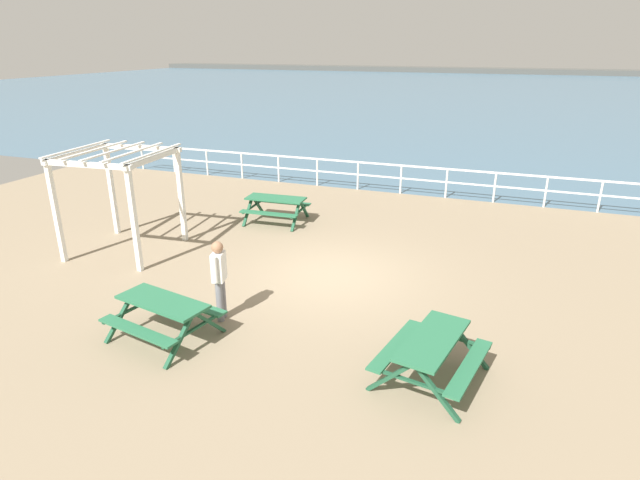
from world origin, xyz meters
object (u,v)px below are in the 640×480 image
at_px(lattice_pergola, 118,177).
at_px(picnic_table_mid_centre, 432,348).
at_px(visitor, 219,276).
at_px(picnic_table_near_right, 276,204).
at_px(picnic_table_near_left, 163,310).

bearing_deg(lattice_pergola, picnic_table_mid_centre, -24.19).
bearing_deg(visitor, picnic_table_near_right, 91.46).
bearing_deg(picnic_table_near_left, picnic_table_mid_centre, 16.23).
height_order(picnic_table_near_right, visitor, visitor).
height_order(visitor, lattice_pergola, lattice_pergola).
relative_size(picnic_table_near_left, picnic_table_near_right, 1.09).
bearing_deg(picnic_table_near_right, visitor, -78.59).
height_order(picnic_table_near_right, picnic_table_mid_centre, same).
bearing_deg(picnic_table_near_right, picnic_table_near_left, -85.63).
xyz_separation_m(picnic_table_near_left, visitor, (0.63, 1.00, 0.36)).
bearing_deg(lattice_pergola, picnic_table_near_right, 47.50).
relative_size(picnic_table_mid_centre, visitor, 1.24).
relative_size(picnic_table_near_left, picnic_table_mid_centre, 1.00).
distance_m(picnic_table_near_right, visitor, 6.17).
bearing_deg(visitor, picnic_table_mid_centre, -21.08).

